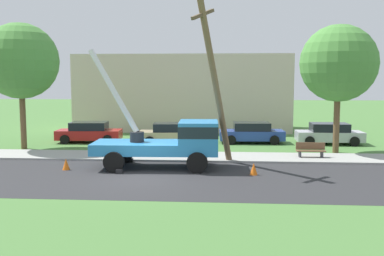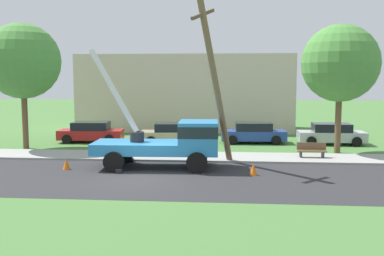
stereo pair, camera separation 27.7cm
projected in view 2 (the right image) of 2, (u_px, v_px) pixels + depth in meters
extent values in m
plane|color=#477538|center=(173.00, 141.00, 32.37)|extent=(120.00, 120.00, 0.00)
cube|color=#2B2B2D|center=(140.00, 177.00, 20.48)|extent=(80.00, 7.77, 0.01)
cube|color=#9E9E99|center=(159.00, 156.00, 25.78)|extent=(80.00, 2.94, 0.10)
cube|color=#2D84C6|center=(137.00, 147.00, 22.65)|extent=(4.38, 2.55, 0.55)
cube|color=#2D84C6|center=(199.00, 137.00, 22.44)|extent=(1.98, 2.47, 1.60)
cube|color=#19232D|center=(199.00, 130.00, 22.40)|extent=(2.01, 2.49, 0.56)
cylinder|color=black|center=(137.00, 137.00, 22.59)|extent=(0.70, 0.70, 0.50)
cylinder|color=silver|center=(114.00, 90.00, 23.04)|extent=(2.93, 1.56, 4.26)
cube|color=black|center=(119.00, 171.00, 21.34)|extent=(0.31, 0.31, 0.20)
cube|color=black|center=(131.00, 160.00, 24.22)|extent=(0.31, 0.31, 0.20)
cylinder|color=black|center=(197.00, 163.00, 21.37)|extent=(1.00, 0.30, 1.00)
cylinder|color=black|center=(199.00, 154.00, 23.75)|extent=(1.00, 0.30, 1.00)
cylinder|color=black|center=(114.00, 162.00, 21.56)|extent=(1.00, 0.30, 1.00)
cylinder|color=black|center=(124.00, 153.00, 23.94)|extent=(1.00, 0.30, 1.00)
cylinder|color=brown|center=(215.00, 82.00, 22.75)|extent=(1.97, 2.87, 8.63)
cube|color=brown|center=(203.00, 14.00, 21.52)|extent=(1.07, 1.57, 0.73)
cone|color=orange|center=(253.00, 169.00, 20.95)|extent=(0.36, 0.36, 0.56)
cone|color=orange|center=(66.00, 164.00, 22.22)|extent=(0.36, 0.36, 0.56)
cube|color=#B21E1E|center=(91.00, 134.00, 31.62)|extent=(4.51, 2.09, 0.65)
cube|color=black|center=(91.00, 126.00, 31.55)|extent=(2.57, 1.82, 0.55)
cylinder|color=black|center=(109.00, 139.00, 30.73)|extent=(0.64, 0.22, 0.64)
cylinder|color=black|center=(114.00, 136.00, 32.52)|extent=(0.64, 0.22, 0.64)
cylinder|color=black|center=(67.00, 139.00, 30.78)|extent=(0.64, 0.22, 0.64)
cylinder|color=black|center=(74.00, 136.00, 32.57)|extent=(0.64, 0.22, 0.64)
cube|color=tan|center=(173.00, 136.00, 30.80)|extent=(4.55, 2.20, 0.65)
cube|color=black|center=(173.00, 127.00, 30.74)|extent=(2.61, 1.88, 0.55)
cylinder|color=black|center=(195.00, 141.00, 29.95)|extent=(0.64, 0.22, 0.64)
cylinder|color=black|center=(194.00, 137.00, 31.74)|extent=(0.64, 0.22, 0.64)
cylinder|color=black|center=(151.00, 141.00, 29.92)|extent=(0.64, 0.22, 0.64)
cylinder|color=black|center=(153.00, 137.00, 31.71)|extent=(0.64, 0.22, 0.64)
cube|color=#263F99|center=(253.00, 135.00, 31.19)|extent=(4.48, 2.02, 0.65)
cube|color=black|center=(253.00, 126.00, 31.13)|extent=(2.54, 1.78, 0.55)
cylinder|color=black|center=(276.00, 140.00, 30.27)|extent=(0.64, 0.22, 0.64)
cylinder|color=black|center=(272.00, 137.00, 32.06)|extent=(0.64, 0.22, 0.64)
cylinder|color=black|center=(233.00, 140.00, 30.38)|extent=(0.64, 0.22, 0.64)
cylinder|color=black|center=(231.00, 137.00, 32.16)|extent=(0.64, 0.22, 0.64)
cube|color=#B7B7BF|center=(331.00, 136.00, 30.56)|extent=(4.40, 1.80, 0.65)
cube|color=black|center=(331.00, 127.00, 30.50)|extent=(2.47, 1.66, 0.55)
cylinder|color=black|center=(357.00, 142.00, 29.58)|extent=(0.64, 0.22, 0.64)
cylinder|color=black|center=(350.00, 138.00, 31.36)|extent=(0.64, 0.22, 0.64)
cylinder|color=black|center=(312.00, 141.00, 29.82)|extent=(0.64, 0.22, 0.64)
cylinder|color=black|center=(307.00, 138.00, 31.60)|extent=(0.64, 0.22, 0.64)
cube|color=brown|center=(312.00, 151.00, 25.01)|extent=(1.60, 0.44, 0.06)
cube|color=brown|center=(311.00, 146.00, 25.18)|extent=(1.60, 0.06, 0.40)
cube|color=#333338|center=(301.00, 155.00, 25.08)|extent=(0.10, 0.40, 0.45)
cube|color=#333338|center=(323.00, 155.00, 24.98)|extent=(0.10, 0.40, 0.45)
cylinder|color=brown|center=(25.00, 108.00, 28.58)|extent=(0.36, 0.36, 5.16)
sphere|color=#4C8C3D|center=(23.00, 61.00, 28.25)|extent=(4.72, 4.72, 4.72)
cylinder|color=brown|center=(338.00, 111.00, 26.87)|extent=(0.36, 0.36, 4.99)
sphere|color=#4C8C3D|center=(340.00, 63.00, 26.55)|extent=(4.56, 4.56, 4.56)
cube|color=beige|center=(186.00, 93.00, 39.30)|extent=(18.00, 6.00, 6.40)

